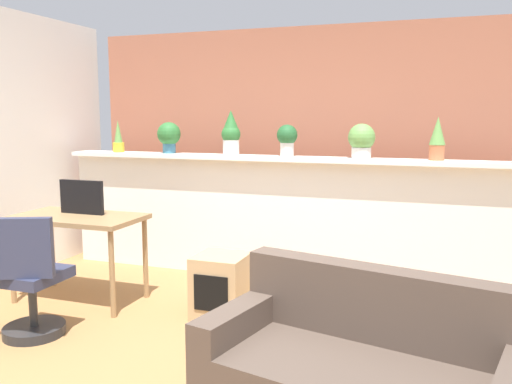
{
  "coord_description": "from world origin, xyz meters",
  "views": [
    {
      "loc": [
        1.35,
        -2.91,
        1.6
      ],
      "look_at": [
        -0.02,
        0.99,
        1.0
      ],
      "focal_mm": 37.46,
      "sensor_mm": 36.0,
      "label": 1
    }
  ],
  "objects": [
    {
      "name": "ground_plane",
      "position": [
        0.0,
        0.0,
        0.0
      ],
      "size": [
        12.0,
        12.0,
        0.0
      ],
      "primitive_type": "plane",
      "color": "#9E7042"
    },
    {
      "name": "divider_wall",
      "position": [
        0.0,
        2.0,
        0.58
      ],
      "size": [
        4.79,
        0.16,
        1.17
      ],
      "primitive_type": "cube",
      "color": "white",
      "rests_on": "ground"
    },
    {
      "name": "plant_shelf",
      "position": [
        0.0,
        1.96,
        1.19
      ],
      "size": [
        4.79,
        0.3,
        0.04
      ],
      "primitive_type": "cube",
      "color": "white",
      "rests_on": "divider_wall"
    },
    {
      "name": "brick_wall_behind",
      "position": [
        0.0,
        2.6,
        1.25
      ],
      "size": [
        4.79,
        0.1,
        2.5
      ],
      "primitive_type": "cube",
      "color": "#AD664C",
      "rests_on": "ground"
    },
    {
      "name": "potted_plant_0",
      "position": [
        -1.9,
        1.95,
        1.35
      ],
      "size": [
        0.12,
        0.12,
        0.34
      ],
      "color": "gold",
      "rests_on": "plant_shelf"
    },
    {
      "name": "potted_plant_1",
      "position": [
        -1.32,
        1.98,
        1.39
      ],
      "size": [
        0.24,
        0.24,
        0.32
      ],
      "color": "#386B84",
      "rests_on": "plant_shelf"
    },
    {
      "name": "potted_plant_2",
      "position": [
        -0.63,
        1.98,
        1.42
      ],
      "size": [
        0.19,
        0.19,
        0.44
      ],
      "color": "silver",
      "rests_on": "plant_shelf"
    },
    {
      "name": "potted_plant_3",
      "position": [
        -0.05,
        1.96,
        1.38
      ],
      "size": [
        0.2,
        0.2,
        0.3
      ],
      "color": "silver",
      "rests_on": "plant_shelf"
    },
    {
      "name": "potted_plant_4",
      "position": [
        0.65,
        1.99,
        1.38
      ],
      "size": [
        0.25,
        0.25,
        0.31
      ],
      "color": "silver",
      "rests_on": "plant_shelf"
    },
    {
      "name": "potted_plant_5",
      "position": [
        1.3,
        1.98,
        1.4
      ],
      "size": [
        0.14,
        0.14,
        0.38
      ],
      "color": "#C66B42",
      "rests_on": "plant_shelf"
    },
    {
      "name": "desk",
      "position": [
        -1.57,
        0.81,
        0.67
      ],
      "size": [
        1.1,
        0.6,
        0.75
      ],
      "color": "#99754C",
      "rests_on": "ground"
    },
    {
      "name": "tv_monitor",
      "position": [
        -1.58,
        0.89,
        0.9
      ],
      "size": [
        0.42,
        0.04,
        0.29
      ],
      "primitive_type": "cube",
      "color": "black",
      "rests_on": "desk"
    },
    {
      "name": "office_chair",
      "position": [
        -1.4,
        0.02,
        0.39
      ],
      "size": [
        0.51,
        0.51,
        0.91
      ],
      "color": "#262628",
      "rests_on": "ground"
    },
    {
      "name": "side_cube_shelf",
      "position": [
        -0.27,
        0.86,
        0.25
      ],
      "size": [
        0.4,
        0.41,
        0.5
      ],
      "color": "tan",
      "rests_on": "ground"
    },
    {
      "name": "couch",
      "position": [
        1.02,
        -0.37,
        0.28
      ],
      "size": [
        1.69,
        1.09,
        0.8
      ],
      "color": "brown",
      "rests_on": "ground"
    }
  ]
}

